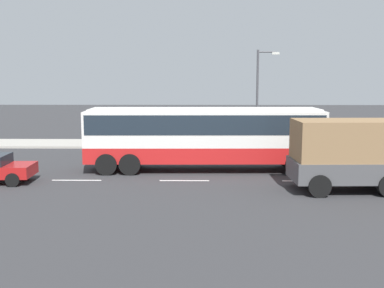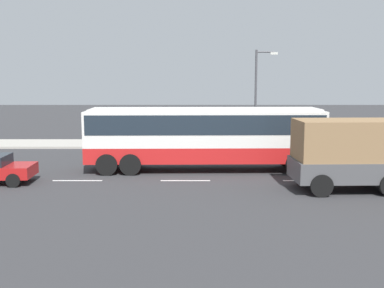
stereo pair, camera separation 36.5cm
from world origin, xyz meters
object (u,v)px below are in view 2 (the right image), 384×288
pedestrian_near_curb (255,130)px  street_lamp (257,91)px  coach_bus (204,132)px  cargo_truck (379,153)px

pedestrian_near_curb → street_lamp: 3.28m
coach_bus → pedestrian_near_curb: 10.77m
street_lamp → pedestrian_near_curb: bearing=87.4°
cargo_truck → coach_bus: bearing=148.4°
cargo_truck → street_lamp: street_lamp is taller
pedestrian_near_curb → street_lamp: size_ratio=0.25×
cargo_truck → pedestrian_near_curb: size_ratio=4.87×
coach_bus → pedestrian_near_curb: bearing=66.8°
pedestrian_near_curb → street_lamp: street_lamp is taller
cargo_truck → street_lamp: bearing=104.1°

